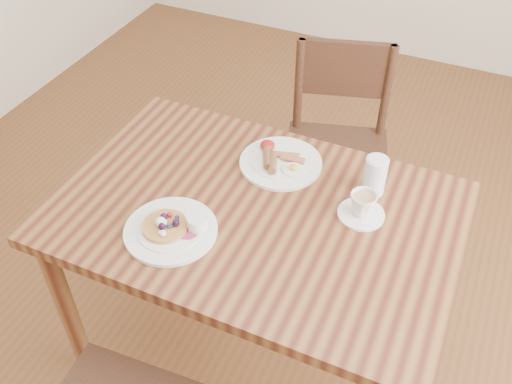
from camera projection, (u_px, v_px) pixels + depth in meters
ground at (256, 347)px, 2.22m from camera, size 5.00×5.00×0.00m
dining_table at (256, 232)px, 1.78m from camera, size 1.20×0.80×0.75m
chair_far at (337, 142)px, 2.37m from camera, size 0.52×0.52×0.88m
pancake_plate at (172, 228)px, 1.63m from camera, size 0.27×0.27×0.06m
breakfast_plate at (279, 161)px, 1.86m from camera, size 0.27×0.27×0.04m
teacup_saucer at (362, 206)px, 1.67m from camera, size 0.14×0.14×0.08m
water_glass at (375, 176)px, 1.73m from camera, size 0.07×0.07×0.13m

